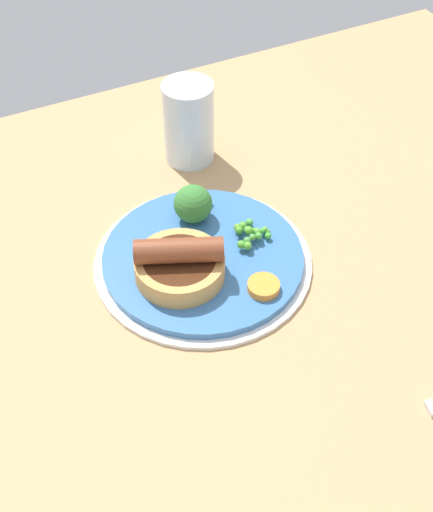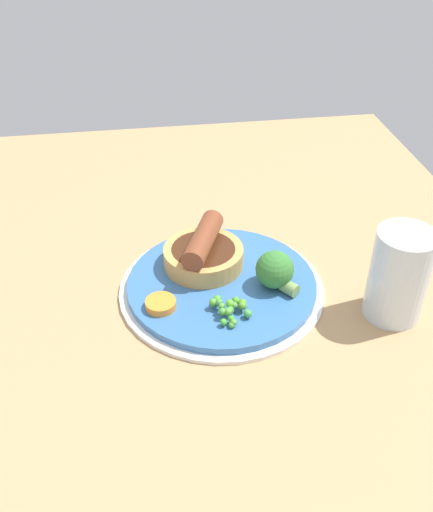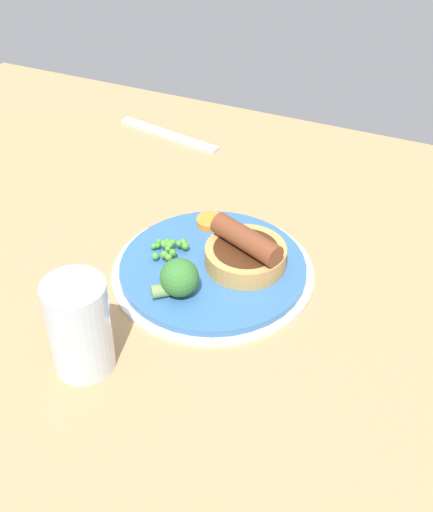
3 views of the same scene
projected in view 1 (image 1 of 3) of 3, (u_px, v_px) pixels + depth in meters
The scene contains 7 objects.
dining_table at pixel (254, 266), 82.13cm from camera, with size 110.00×80.00×3.00cm, color tan.
dinner_plate at pixel (203, 260), 79.96cm from camera, with size 24.50×24.50×1.40cm.
sausage_pudding at pixel (178, 262), 76.09cm from camera, with size 9.76×9.76×5.13cm.
pea_pile at pixel (250, 233), 80.51cm from camera, with size 4.70×4.31×1.86cm.
broccoli_floret_near at pixel (193, 204), 82.12cm from camera, with size 5.32×4.87×4.49cm.
carrot_slice_1 at pixel (264, 287), 75.43cm from camera, with size 3.47×3.47×0.91cm, color orange.
drinking_glass at pixel (189, 122), 90.26cm from camera, with size 6.51×6.51×10.81cm, color silver.
Camera 1 is at (-28.85, -48.95, 60.98)cm, focal length 50.00 mm.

